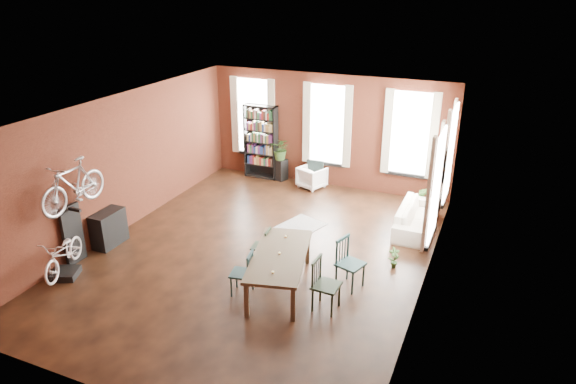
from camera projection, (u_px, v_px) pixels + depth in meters
The scene contains 19 objects.
room at pixel (280, 154), 10.81m from camera, with size 9.00×9.04×3.22m.
dining_table at pixel (280, 271), 9.86m from camera, with size 0.98×2.17×0.74m, color #473B2B.
dining_chair_a at pixel (242, 273), 9.66m from camera, with size 0.40×0.40×0.87m, color #1A373A.
dining_chair_b at pixel (261, 246), 10.70m from camera, with size 0.37×0.37×0.80m, color black.
dining_chair_c at pixel (326, 285), 9.17m from camera, with size 0.46×0.46×0.99m, color black.
dining_chair_d at pixel (350, 264), 9.84m from camera, with size 0.47×0.47×1.01m, color #1B3C3C.
bookshelf at pixel (261, 142), 15.15m from camera, with size 1.00×0.32×2.20m, color black.
white_armchair at pixel (312, 176), 14.66m from camera, with size 0.67×0.62×0.69m, color white.
cream_sofa at pixel (418, 213), 12.19m from camera, with size 2.08×0.61×0.81m, color beige.
striped_rug at pixel (296, 228), 12.36m from camera, with size 0.87×1.39×0.01m, color black.
bike_trainer at pixel (65, 274), 10.33m from camera, with size 0.49×0.49×0.14m, color black.
bike_wall_rack at pixel (73, 234), 10.66m from camera, with size 0.16×0.60×1.30m, color black.
console_table at pixel (109, 228), 11.47m from camera, with size 0.40×0.80×0.80m, color black.
plant_stand at pixel (281, 170), 15.23m from camera, with size 0.32×0.32×0.64m, color black.
plant_by_sofa at pixel (419, 205), 13.28m from camera, with size 0.36×0.64×0.29m, color #305A24.
plant_small at pixel (393, 264), 10.66m from camera, with size 0.24×0.45×0.16m, color #2D5120.
bicycle_floor at pixel (61, 238), 10.03m from camera, with size 0.51×0.77×1.46m, color silver.
bicycle_hung at pixel (70, 169), 10.00m from camera, with size 0.47×1.00×1.66m, color #A5A8AD.
plant_on_stand at pixel (281, 151), 14.99m from camera, with size 0.60×0.67×0.52m, color #2F5120.
Camera 1 is at (4.45, -8.77, 5.58)m, focal length 32.00 mm.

